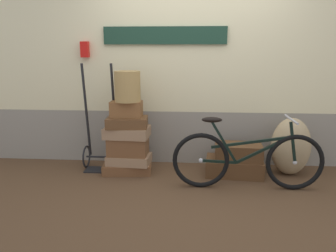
{
  "coord_description": "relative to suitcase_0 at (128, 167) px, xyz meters",
  "views": [
    {
      "loc": [
        -0.0,
        -3.65,
        1.51
      ],
      "look_at": [
        -0.3,
        0.23,
        0.63
      ],
      "focal_mm": 36.13,
      "sensor_mm": 36.0,
      "label": 1
    }
  ],
  "objects": [
    {
      "name": "burlap_sack",
      "position": [
        2.01,
        0.08,
        0.29
      ],
      "size": [
        0.48,
        0.4,
        0.71
      ],
      "primitive_type": "ellipsoid",
      "color": "tan",
      "rests_on": "ground"
    },
    {
      "name": "ground",
      "position": [
        0.82,
        -0.35,
        -0.09
      ],
      "size": [
        9.22,
        5.2,
        0.06
      ],
      "primitive_type": "cube",
      "color": "#513823"
    },
    {
      "name": "station_building",
      "position": [
        0.83,
        0.5,
        1.14
      ],
      "size": [
        7.22,
        0.74,
        2.4
      ],
      "color": "gray",
      "rests_on": "ground"
    },
    {
      "name": "suitcase_6",
      "position": [
        1.33,
        0.01,
        0.04
      ],
      "size": [
        0.72,
        0.48,
        0.2
      ],
      "primitive_type": "cube",
      "rotation": [
        0.0,
        0.0,
        -0.08
      ],
      "color": "brown",
      "rests_on": "ground"
    },
    {
      "name": "suitcase_0",
      "position": [
        0.0,
        0.0,
        0.0
      ],
      "size": [
        0.63,
        0.45,
        0.12
      ],
      "primitive_type": "cube",
      "rotation": [
        0.0,
        0.0,
        0.1
      ],
      "color": "brown",
      "rests_on": "ground"
    },
    {
      "name": "suitcase_1",
      "position": [
        0.03,
        -0.03,
        0.12
      ],
      "size": [
        0.55,
        0.37,
        0.11
      ],
      "primitive_type": "cube",
      "rotation": [
        0.0,
        0.0,
        -0.08
      ],
      "color": "#937051",
      "rests_on": "suitcase_0"
    },
    {
      "name": "bicycle",
      "position": [
        1.41,
        -0.42,
        0.28
      ],
      "size": [
        1.65,
        0.46,
        0.81
      ],
      "color": "black",
      "rests_on": "ground"
    },
    {
      "name": "wicker_basket",
      "position": [
        0.03,
        -0.02,
        1.02
      ],
      "size": [
        0.31,
        0.31,
        0.36
      ],
      "primitive_type": "cylinder",
      "color": "#A8844C",
      "rests_on": "suitcase_5"
    },
    {
      "name": "suitcase_4",
      "position": [
        0.02,
        -0.02,
        0.59
      ],
      "size": [
        0.51,
        0.38,
        0.12
      ],
      "primitive_type": "cube",
      "rotation": [
        0.0,
        0.0,
        0.08
      ],
      "color": "brown",
      "rests_on": "suitcase_3"
    },
    {
      "name": "suitcase_7",
      "position": [
        1.37,
        -0.02,
        0.24
      ],
      "size": [
        0.57,
        0.36,
        0.2
      ],
      "primitive_type": "cube",
      "rotation": [
        0.0,
        0.0,
        -0.05
      ],
      "color": "brown",
      "rests_on": "suitcase_6"
    },
    {
      "name": "suitcase_5",
      "position": [
        0.0,
        0.0,
        0.74
      ],
      "size": [
        0.38,
        0.23,
        0.19
      ],
      "primitive_type": "cube",
      "rotation": [
        0.0,
        0.0,
        0.0
      ],
      "color": "brown",
      "rests_on": "suitcase_4"
    },
    {
      "name": "luggage_trolley",
      "position": [
        -0.36,
        0.11,
        0.25
      ],
      "size": [
        0.44,
        0.37,
        1.35
      ],
      "color": "black",
      "rests_on": "ground"
    },
    {
      "name": "suitcase_2",
      "position": [
        0.02,
        -0.03,
        0.28
      ],
      "size": [
        0.49,
        0.33,
        0.22
      ],
      "primitive_type": "cube",
      "rotation": [
        0.0,
        0.0,
        -0.03
      ],
      "color": "brown",
      "rests_on": "suitcase_1"
    },
    {
      "name": "suitcase_3",
      "position": [
        0.01,
        -0.01,
        0.46
      ],
      "size": [
        0.55,
        0.4,
        0.13
      ],
      "primitive_type": "cube",
      "rotation": [
        0.0,
        0.0,
        -0.05
      ],
      "color": "#937051",
      "rests_on": "suitcase_2"
    }
  ]
}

